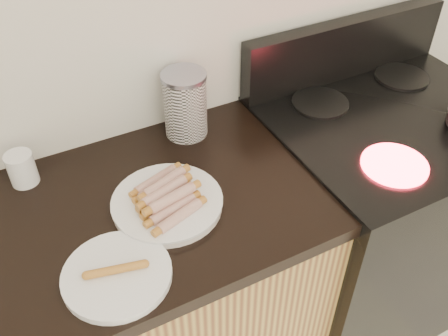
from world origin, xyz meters
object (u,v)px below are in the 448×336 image
mug (22,169)px  stove (370,219)px  canister (185,104)px  main_plate (167,204)px  side_plate (117,275)px

mug → stove: bearing=-12.9°
canister → stove: bearing=-22.2°
stove → main_plate: main_plate is taller
stove → mug: mug is taller
main_plate → stove: bearing=1.2°
stove → canister: canister is taller
main_plate → mug: mug is taller
main_plate → mug: (-0.30, 0.26, 0.04)m
main_plate → mug: 0.40m
side_plate → mug: size_ratio=2.67×
canister → mug: bearing=-180.0°
main_plate → side_plate: main_plate is taller
canister → mug: size_ratio=2.20×
stove → canister: bearing=157.8°
stove → canister: 0.85m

